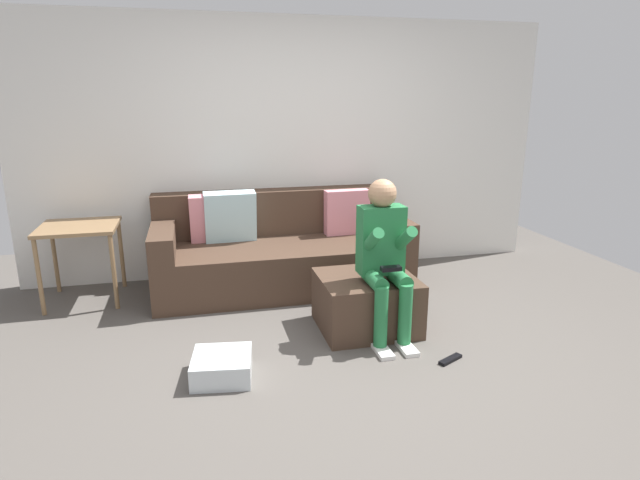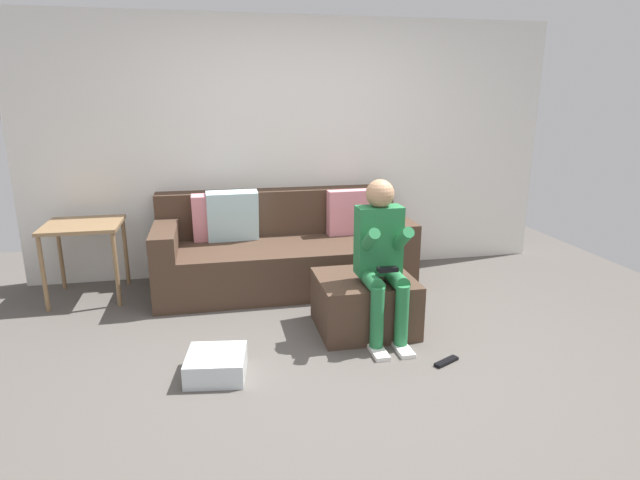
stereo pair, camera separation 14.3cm
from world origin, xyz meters
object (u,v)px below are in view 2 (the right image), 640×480
Objects in this scene: storage_bin at (216,365)px; side_table at (84,234)px; ottoman at (364,303)px; remote_near_ottoman at (446,362)px; couch_sectional at (281,250)px; person_seated at (382,252)px.

side_table reaches higher than storage_bin.
remote_near_ottoman is at bearing -58.91° from ottoman.
couch_sectional is at bearing 89.84° from remote_near_ottoman.
remote_near_ottoman is at bearing -56.85° from person_seated.
couch_sectional is at bearing -0.35° from side_table.
couch_sectional is 3.39× the size of side_table.
remote_near_ottoman is (0.86, -1.74, -0.32)m from couch_sectional.
couch_sectional is 1.96× the size of person_seated.
couch_sectional is 1.41m from person_seated.
couch_sectional is at bearing 113.39° from person_seated.
person_seated reaches higher than remote_near_ottoman.
person_seated is 1.73× the size of side_table.
ottoman is 2.47m from side_table.
couch_sectional reaches higher than remote_near_ottoman.
ottoman is at bearing -27.24° from side_table.
person_seated is at bearing -65.80° from ottoman.
remote_near_ottoman is at bearing -63.75° from couch_sectional.
ottoman is at bearing 114.20° from person_seated.
remote_near_ottoman is (2.55, -1.75, -0.56)m from side_table.
ottoman reaches higher than remote_near_ottoman.
person_seated reaches higher than side_table.
ottoman is 1.06× the size of side_table.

